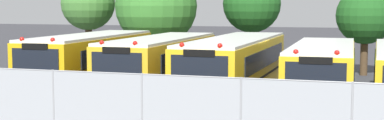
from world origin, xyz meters
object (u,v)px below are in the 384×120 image
object	(u,v)px
tree_0	(86,3)
tree_1	(154,7)
tree_3	(366,16)
school_bus_3	(323,70)
school_bus_2	(236,65)
tree_2	(252,3)
school_bus_0	(91,60)
school_bus_1	(161,63)

from	to	relation	value
tree_0	tree_1	size ratio (longest dim) A/B	0.91
tree_3	school_bus_3	bearing A→B (deg)	-99.88
school_bus_2	tree_1	size ratio (longest dim) A/B	1.70
school_bus_2	tree_1	bearing A→B (deg)	-48.31
tree_2	school_bus_2	bearing A→B (deg)	-82.80
school_bus_0	school_bus_3	world-z (taller)	school_bus_0
school_bus_2	tree_0	bearing A→B (deg)	-35.11
school_bus_3	tree_2	distance (m)	11.39
tree_2	tree_3	world-z (taller)	tree_2
tree_1	school_bus_2	bearing A→B (deg)	-49.03
school_bus_2	school_bus_0	bearing A→B (deg)	2.50
school_bus_1	tree_1	distance (m)	9.35
tree_3	school_bus_1	bearing A→B (deg)	-131.63
school_bus_2	school_bus_3	distance (m)	3.72
tree_0	tree_1	bearing A→B (deg)	-6.63
tree_1	tree_3	distance (m)	12.49
tree_3	tree_2	bearing A→B (deg)	178.72
school_bus_3	school_bus_1	bearing A→B (deg)	0.63
school_bus_0	tree_2	distance (m)	11.85
school_bus_2	school_bus_3	bearing A→B (deg)	179.82
school_bus_3	tree_3	distance (m)	10.08
school_bus_2	tree_2	bearing A→B (deg)	-82.09
school_bus_0	school_bus_1	distance (m)	3.55
tree_0	school_bus_3	bearing A→B (deg)	-28.98
school_bus_0	school_bus_3	xyz separation A→B (m)	(10.67, 0.16, -0.12)
school_bus_2	school_bus_1	bearing A→B (deg)	4.98
school_bus_2	tree_2	size ratio (longest dim) A/B	1.87
school_bus_2	tree_0	xyz separation A→B (m)	(-11.90, 8.59, 2.73)
school_bus_3	tree_2	size ratio (longest dim) A/B	1.66
school_bus_1	tree_1	xyz separation A→B (m)	(-3.56, 8.27, 2.53)
school_bus_0	tree_2	bearing A→B (deg)	-121.16
tree_2	tree_3	bearing A→B (deg)	-1.28
school_bus_2	tree_2	xyz separation A→B (m)	(-1.24, 9.81, 2.71)
tree_2	tree_0	bearing A→B (deg)	-173.48
tree_1	tree_3	bearing A→B (deg)	7.56
school_bus_1	tree_3	size ratio (longest dim) A/B	1.89
school_bus_1	tree_3	world-z (taller)	tree_3
school_bus_0	tree_1	size ratio (longest dim) A/B	1.51
tree_0	tree_2	bearing A→B (deg)	6.52
school_bus_1	tree_3	bearing A→B (deg)	-131.85
school_bus_3	tree_2	world-z (taller)	tree_2
school_bus_3	tree_3	world-z (taller)	tree_3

